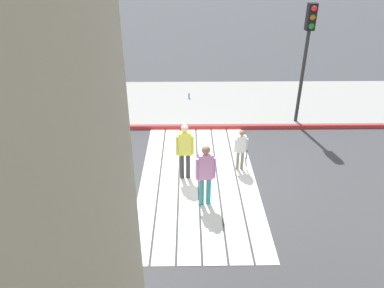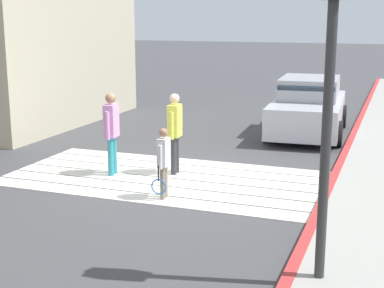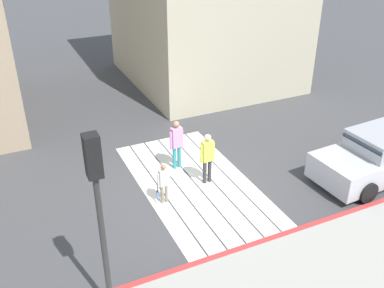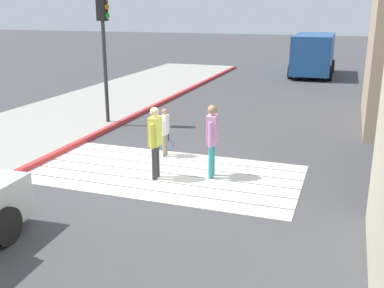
% 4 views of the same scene
% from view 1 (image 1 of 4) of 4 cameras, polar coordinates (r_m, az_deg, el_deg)
% --- Properties ---
extents(ground_plane, '(120.00, 120.00, 0.00)m').
position_cam_1_polar(ground_plane, '(10.40, 0.98, -5.51)').
color(ground_plane, '#424244').
extents(crosswalk_stripes, '(6.40, 3.25, 0.01)m').
position_cam_1_polar(crosswalk_stripes, '(10.39, 0.98, -5.48)').
color(crosswalk_stripes, silver).
rests_on(crosswalk_stripes, ground).
extents(sidewalk_west, '(4.80, 40.00, 0.12)m').
position_cam_1_polar(sidewalk_west, '(15.32, 0.41, 6.59)').
color(sidewalk_west, '#9E9B93').
rests_on(sidewalk_west, ground).
extents(curb_painted, '(0.16, 40.00, 0.13)m').
position_cam_1_polar(curb_painted, '(13.18, 0.60, 2.73)').
color(curb_painted, '#BC3333').
rests_on(curb_painted, ground).
extents(car_parked_near_curb, '(2.18, 4.40, 1.57)m').
position_cam_1_polar(car_parked_near_curb, '(12.84, -24.33, 2.58)').
color(car_parked_near_curb, silver).
rests_on(car_parked_near_curb, ground).
extents(traffic_light_corner, '(0.39, 0.28, 4.24)m').
position_cam_1_polar(traffic_light_corner, '(13.10, 17.69, 15.09)').
color(traffic_light_corner, '#2D2D2D').
rests_on(traffic_light_corner, ground).
extents(water_bottle, '(0.07, 0.07, 0.22)m').
position_cam_1_polar(water_bottle, '(15.54, -0.48, 7.60)').
color(water_bottle, '#33A5BF').
rests_on(water_bottle, sidewalk_west).
extents(pedestrian_adult_lead, '(0.23, 0.49, 1.69)m').
position_cam_1_polar(pedestrian_adult_lead, '(9.93, -1.13, -0.63)').
color(pedestrian_adult_lead, '#333338').
rests_on(pedestrian_adult_lead, ground).
extents(pedestrian_adult_trailing, '(0.26, 0.50, 1.71)m').
position_cam_1_polar(pedestrian_adult_trailing, '(8.92, 2.13, -4.31)').
color(pedestrian_adult_trailing, teal).
rests_on(pedestrian_adult_trailing, ground).
extents(pedestrian_child_with_racket, '(0.28, 0.40, 1.29)m').
position_cam_1_polar(pedestrian_child_with_racket, '(10.54, 7.72, -0.62)').
color(pedestrian_child_with_racket, gray).
rests_on(pedestrian_child_with_racket, ground).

